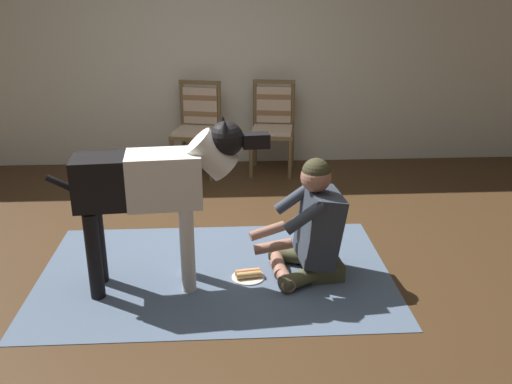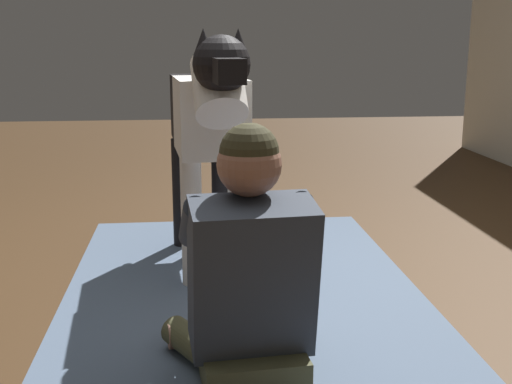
% 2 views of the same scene
% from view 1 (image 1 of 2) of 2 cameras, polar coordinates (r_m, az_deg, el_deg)
% --- Properties ---
extents(ground_plane, '(13.10, 13.10, 0.00)m').
position_cam_1_polar(ground_plane, '(4.21, -5.55, -7.56)').
color(ground_plane, '#442D19').
extents(back_wall, '(7.57, 0.10, 2.60)m').
position_cam_1_polar(back_wall, '(6.36, -5.17, 14.43)').
color(back_wall, beige).
rests_on(back_wall, ground).
extents(area_rug, '(2.51, 1.61, 0.01)m').
position_cam_1_polar(area_rug, '(4.11, -4.14, -8.20)').
color(area_rug, slate).
rests_on(area_rug, ground).
extents(dining_chair_left_of_pair, '(0.56, 0.56, 0.98)m').
position_cam_1_polar(dining_chair_left_of_pair, '(6.13, -5.92, 6.98)').
color(dining_chair_left_of_pair, brown).
rests_on(dining_chair_left_of_pair, ground).
extents(dining_chair_right_of_pair, '(0.53, 0.53, 0.98)m').
position_cam_1_polar(dining_chair_right_of_pair, '(6.15, 1.73, 7.12)').
color(dining_chair_right_of_pair, brown).
rests_on(dining_chair_right_of_pair, ground).
extents(person_sitting_on_floor, '(0.67, 0.58, 0.87)m').
position_cam_1_polar(person_sitting_on_floor, '(3.96, 5.72, -3.69)').
color(person_sitting_on_floor, '#4F4F33').
rests_on(person_sitting_on_floor, ground).
extents(large_dog, '(1.44, 0.37, 1.17)m').
position_cam_1_polar(large_dog, '(3.71, -10.19, 0.80)').
color(large_dog, silver).
rests_on(large_dog, ground).
extents(hot_dog_on_plate, '(0.23, 0.23, 0.06)m').
position_cam_1_polar(hot_dog_on_plate, '(4.03, -0.80, -8.42)').
color(hot_dog_on_plate, silver).
rests_on(hot_dog_on_plate, ground).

